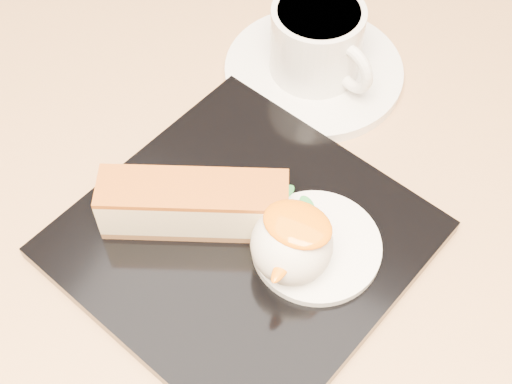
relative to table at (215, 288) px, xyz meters
The scene contains 9 objects.
table is the anchor object (origin of this frame).
dessert_plate 0.17m from the table, 29.51° to the right, with size 0.22×0.22×0.01m, color black.
cheesecake 0.19m from the table, 69.85° to the right, with size 0.13×0.09×0.04m.
cream_smear 0.20m from the table, ahead, with size 0.09×0.09×0.01m, color white.
ice_cream_scoop 0.21m from the table, 19.90° to the right, with size 0.05×0.05×0.05m, color white.
mango_sauce 0.24m from the table, 18.33° to the right, with size 0.05×0.03×0.01m, color orange.
mint_sprig 0.19m from the table, 11.25° to the left, with size 0.03×0.02×0.00m.
saucer 0.22m from the table, 82.85° to the left, with size 0.15×0.15×0.01m, color white.
coffee_cup 0.25m from the table, 82.14° to the left, with size 0.10×0.07×0.06m.
Camera 1 is at (0.18, -0.25, 1.16)m, focal length 50.00 mm.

